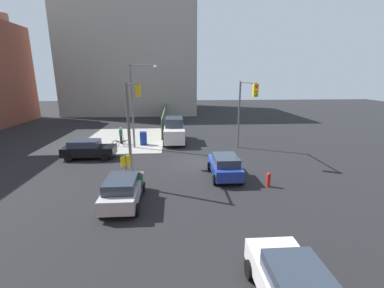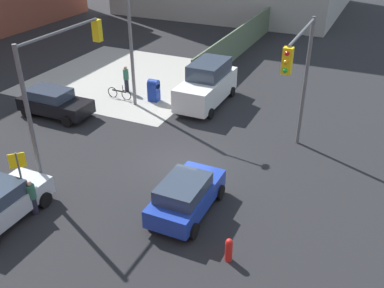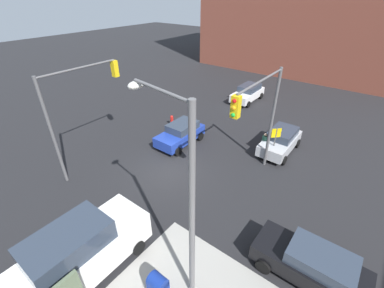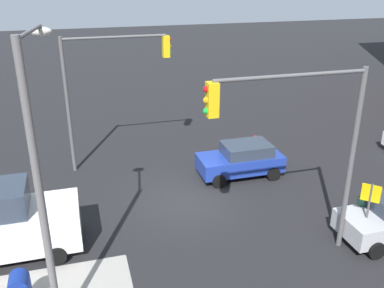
{
  "view_description": "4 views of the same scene",
  "coord_description": "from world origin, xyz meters",
  "px_view_note": "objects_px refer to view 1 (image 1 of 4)",
  "views": [
    {
      "loc": [
        -19.92,
        1.7,
        6.8
      ],
      "look_at": [
        -0.13,
        0.38,
        1.65
      ],
      "focal_mm": 24.0,
      "sensor_mm": 36.0,
      "label": 1
    },
    {
      "loc": [
        -15.62,
        -7.68,
        10.85
      ],
      "look_at": [
        0.11,
        -0.45,
        1.19
      ],
      "focal_mm": 40.0,
      "sensor_mm": 36.0,
      "label": 2
    },
    {
      "loc": [
        9.63,
        9.2,
        10.2
      ],
      "look_at": [
        -2.01,
        0.27,
        1.23
      ],
      "focal_mm": 24.0,
      "sensor_mm": 36.0,
      "label": 3
    },
    {
      "loc": [
        4.15,
        15.49,
        9.27
      ],
      "look_at": [
        -0.66,
        -1.42,
        2.03
      ],
      "focal_mm": 40.0,
      "sensor_mm": 36.0,
      "label": 4
    }
  ],
  "objects_px": {
    "traffic_signal_se_corner": "(245,103)",
    "hatchback_blue": "(225,166)",
    "street_lamp_corner": "(136,100)",
    "hatchback_silver": "(123,190)",
    "fire_hydrant": "(269,179)",
    "pedestrian_crossing": "(121,135)",
    "traffic_signal_nw_corner": "(133,111)",
    "coupe_black": "(88,149)",
    "mailbox_blue": "(143,138)",
    "pedestrian_waiting": "(140,183)",
    "smokestack": "(11,67)",
    "bicycle_leaning_on_fence": "(121,143)",
    "van_white_delivery": "(174,130)"
  },
  "relations": [
    {
      "from": "traffic_signal_se_corner",
      "to": "hatchback_blue",
      "type": "height_order",
      "value": "traffic_signal_se_corner"
    },
    {
      "from": "street_lamp_corner",
      "to": "hatchback_silver",
      "type": "bearing_deg",
      "value": -176.11
    },
    {
      "from": "fire_hydrant",
      "to": "pedestrian_crossing",
      "type": "xyz_separation_m",
      "value": [
        11.8,
        11.6,
        0.44
      ]
    },
    {
      "from": "traffic_signal_nw_corner",
      "to": "hatchback_silver",
      "type": "height_order",
      "value": "traffic_signal_nw_corner"
    },
    {
      "from": "hatchback_blue",
      "to": "coupe_black",
      "type": "xyz_separation_m",
      "value": [
        5.04,
        10.91,
        0.0
      ]
    },
    {
      "from": "street_lamp_corner",
      "to": "hatchback_blue",
      "type": "bearing_deg",
      "value": -139.4
    },
    {
      "from": "mailbox_blue",
      "to": "pedestrian_crossing",
      "type": "height_order",
      "value": "pedestrian_crossing"
    },
    {
      "from": "traffic_signal_nw_corner",
      "to": "pedestrian_waiting",
      "type": "height_order",
      "value": "traffic_signal_nw_corner"
    },
    {
      "from": "traffic_signal_se_corner",
      "to": "pedestrian_crossing",
      "type": "relative_size",
      "value": 3.67
    },
    {
      "from": "hatchback_silver",
      "to": "coupe_black",
      "type": "relative_size",
      "value": 0.94
    },
    {
      "from": "smokestack",
      "to": "bicycle_leaning_on_fence",
      "type": "bearing_deg",
      "value": -135.01
    },
    {
      "from": "traffic_signal_se_corner",
      "to": "coupe_black",
      "type": "height_order",
      "value": "traffic_signal_se_corner"
    },
    {
      "from": "smokestack",
      "to": "fire_hydrant",
      "type": "bearing_deg",
      "value": -134.33
    },
    {
      "from": "traffic_signal_se_corner",
      "to": "pedestrian_waiting",
      "type": "relative_size",
      "value": 4.2
    },
    {
      "from": "traffic_signal_nw_corner",
      "to": "bicycle_leaning_on_fence",
      "type": "xyz_separation_m",
      "value": [
        8.09,
        2.7,
        -4.27
      ]
    },
    {
      "from": "street_lamp_corner",
      "to": "fire_hydrant",
      "type": "relative_size",
      "value": 8.51
    },
    {
      "from": "hatchback_silver",
      "to": "smokestack",
      "type": "bearing_deg",
      "value": 35.83
    },
    {
      "from": "mailbox_blue",
      "to": "fire_hydrant",
      "type": "relative_size",
      "value": 1.52
    },
    {
      "from": "coupe_black",
      "to": "pedestrian_waiting",
      "type": "bearing_deg",
      "value": -144.75
    },
    {
      "from": "smokestack",
      "to": "mailbox_blue",
      "type": "xyz_separation_m",
      "value": [
        -22.21,
        -25.0,
        -7.76
      ]
    },
    {
      "from": "fire_hydrant",
      "to": "hatchback_blue",
      "type": "xyz_separation_m",
      "value": [
        1.8,
        2.49,
        0.36
      ]
    },
    {
      "from": "mailbox_blue",
      "to": "hatchback_silver",
      "type": "relative_size",
      "value": 0.35
    },
    {
      "from": "smokestack",
      "to": "coupe_black",
      "type": "xyz_separation_m",
      "value": [
        -26.57,
        -20.8,
        -7.68
      ]
    },
    {
      "from": "traffic_signal_nw_corner",
      "to": "mailbox_blue",
      "type": "height_order",
      "value": "traffic_signal_nw_corner"
    },
    {
      "from": "hatchback_blue",
      "to": "traffic_signal_nw_corner",
      "type": "bearing_deg",
      "value": 83.5
    },
    {
      "from": "traffic_signal_se_corner",
      "to": "van_white_delivery",
      "type": "xyz_separation_m",
      "value": [
        4.65,
        6.3,
        -3.33
      ]
    },
    {
      "from": "hatchback_blue",
      "to": "traffic_signal_se_corner",
      "type": "bearing_deg",
      "value": -25.81
    },
    {
      "from": "smokestack",
      "to": "fire_hydrant",
      "type": "relative_size",
      "value": 18.14
    },
    {
      "from": "van_white_delivery",
      "to": "pedestrian_crossing",
      "type": "bearing_deg",
      "value": 94.2
    },
    {
      "from": "smokestack",
      "to": "mailbox_blue",
      "type": "relative_size",
      "value": 11.93
    },
    {
      "from": "smokestack",
      "to": "street_lamp_corner",
      "type": "distance_m",
      "value": 34.05
    },
    {
      "from": "traffic_signal_nw_corner",
      "to": "mailbox_blue",
      "type": "relative_size",
      "value": 4.55
    },
    {
      "from": "fire_hydrant",
      "to": "pedestrian_crossing",
      "type": "relative_size",
      "value": 0.53
    },
    {
      "from": "mailbox_blue",
      "to": "pedestrian_crossing",
      "type": "bearing_deg",
      "value": 75.96
    },
    {
      "from": "van_white_delivery",
      "to": "pedestrian_waiting",
      "type": "distance_m",
      "value": 13.17
    },
    {
      "from": "fire_hydrant",
      "to": "pedestrian_crossing",
      "type": "distance_m",
      "value": 16.55
    },
    {
      "from": "smokestack",
      "to": "pedestrian_crossing",
      "type": "bearing_deg",
      "value": -133.72
    },
    {
      "from": "street_lamp_corner",
      "to": "van_white_delivery",
      "type": "xyz_separation_m",
      "value": [
        2.07,
        -3.64,
        -3.42
      ]
    },
    {
      "from": "van_white_delivery",
      "to": "pedestrian_waiting",
      "type": "bearing_deg",
      "value": 171.26
    },
    {
      "from": "smokestack",
      "to": "mailbox_blue",
      "type": "bearing_deg",
      "value": -131.62
    },
    {
      "from": "pedestrian_waiting",
      "to": "fire_hydrant",
      "type": "bearing_deg",
      "value": -49.17
    },
    {
      "from": "traffic_signal_nw_corner",
      "to": "fire_hydrant",
      "type": "xyz_separation_m",
      "value": [
        -2.51,
        -8.7,
        -4.13
      ]
    },
    {
      "from": "traffic_signal_nw_corner",
      "to": "traffic_signal_se_corner",
      "type": "relative_size",
      "value": 1.0
    },
    {
      "from": "mailbox_blue",
      "to": "hatchback_blue",
      "type": "relative_size",
      "value": 0.36
    },
    {
      "from": "pedestrian_crossing",
      "to": "smokestack",
      "type": "bearing_deg",
      "value": 127.02
    },
    {
      "from": "pedestrian_crossing",
      "to": "mailbox_blue",
      "type": "bearing_deg",
      "value": -23.29
    },
    {
      "from": "smokestack",
      "to": "van_white_delivery",
      "type": "relative_size",
      "value": 3.16
    },
    {
      "from": "coupe_black",
      "to": "traffic_signal_se_corner",
      "type": "bearing_deg",
      "value": -86.97
    },
    {
      "from": "hatchback_silver",
      "to": "hatchback_blue",
      "type": "bearing_deg",
      "value": -60.87
    },
    {
      "from": "hatchback_silver",
      "to": "van_white_delivery",
      "type": "relative_size",
      "value": 0.76
    }
  ]
}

